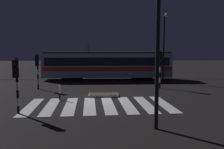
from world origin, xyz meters
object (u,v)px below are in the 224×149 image
at_px(traffic_light_corner_far_right, 160,64).
at_px(traffic_light_corner_far_left, 37,66).
at_px(traffic_light_corner_near_left, 16,77).
at_px(street_lamp_trackside_right, 164,39).
at_px(bollard_island_edge, 60,92).
at_px(tram, 107,65).
at_px(street_lamp_near_kerb, 159,30).

bearing_deg(traffic_light_corner_far_right, traffic_light_corner_far_left, 179.92).
bearing_deg(traffic_light_corner_near_left, street_lamp_trackside_right, 47.76).
distance_m(street_lamp_trackside_right, bollard_island_edge, 13.72).
height_order(traffic_light_corner_near_left, street_lamp_trackside_right, street_lamp_trackside_right).
relative_size(traffic_light_corner_far_left, bollard_island_edge, 2.79).
xyz_separation_m(tram, bollard_island_edge, (-3.60, -11.10, -1.19)).
distance_m(traffic_light_corner_near_left, bollard_island_edge, 4.13).
height_order(traffic_light_corner_far_left, street_lamp_trackside_right, street_lamp_trackside_right).
bearing_deg(traffic_light_corner_near_left, traffic_light_corner_far_right, 39.62).
relative_size(street_lamp_trackside_right, tram, 0.49).
distance_m(traffic_light_corner_far_right, traffic_light_corner_near_left, 12.71).
relative_size(traffic_light_corner_near_left, street_lamp_near_kerb, 0.46).
distance_m(street_lamp_near_kerb, street_lamp_trackside_right, 16.00).
height_order(traffic_light_corner_far_left, street_lamp_near_kerb, street_lamp_near_kerb).
distance_m(traffic_light_corner_far_left, tram, 9.02).
distance_m(tram, bollard_island_edge, 11.73).
distance_m(street_lamp_near_kerb, bollard_island_edge, 9.09).
height_order(street_lamp_near_kerb, bollard_island_edge, street_lamp_near_kerb).
distance_m(traffic_light_corner_near_left, traffic_light_corner_far_left, 8.18).
bearing_deg(street_lamp_trackside_right, traffic_light_corner_far_right, -109.01).
distance_m(traffic_light_corner_far_right, tram, 7.95).
bearing_deg(street_lamp_trackside_right, traffic_light_corner_far_left, -160.72).
xyz_separation_m(traffic_light_corner_near_left, street_lamp_trackside_right, (11.27, 12.42, 2.57)).
relative_size(traffic_light_corner_far_left, street_lamp_trackside_right, 0.43).
bearing_deg(traffic_light_corner_far_left, street_lamp_near_kerb, -54.57).
relative_size(traffic_light_corner_far_left, street_lamp_near_kerb, 0.47).
bearing_deg(traffic_light_corner_far_right, street_lamp_near_kerb, -104.84).
relative_size(traffic_light_corner_far_right, traffic_light_corner_near_left, 1.11).
xyz_separation_m(traffic_light_corner_far_right, street_lamp_trackside_right, (1.49, 4.32, 2.35)).
relative_size(street_lamp_near_kerb, street_lamp_trackside_right, 0.92).
xyz_separation_m(traffic_light_corner_far_right, street_lamp_near_kerb, (-2.93, -11.06, 2.02)).
xyz_separation_m(traffic_light_corner_near_left, tram, (5.24, 14.60, -0.26)).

